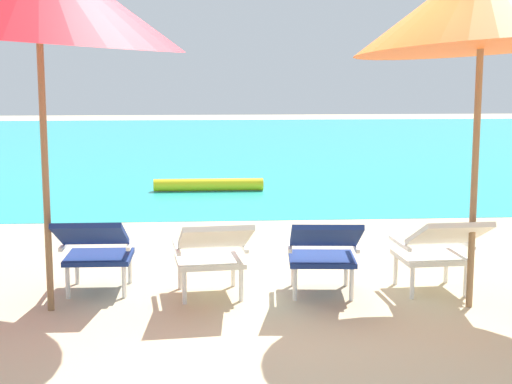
{
  "coord_description": "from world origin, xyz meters",
  "views": [
    {
      "loc": [
        -0.45,
        -5.98,
        1.8
      ],
      "look_at": [
        0.0,
        0.54,
        0.75
      ],
      "focal_mm": 54.72,
      "sensor_mm": 36.0,
      "label": 1
    }
  ],
  "objects_px": {
    "lounge_chair_far_left": "(96,247)",
    "lounge_chair_near_left": "(212,250)",
    "beach_umbrella_right": "(482,4)",
    "swim_buoy": "(209,185)",
    "lounge_chair_far_right": "(439,247)",
    "lounge_chair_near_right": "(323,249)"
  },
  "relations": [
    {
      "from": "lounge_chair_far_left",
      "to": "lounge_chair_near_left",
      "type": "distance_m",
      "value": 0.93
    },
    {
      "from": "lounge_chair_near_left",
      "to": "beach_umbrella_right",
      "type": "distance_m",
      "value": 2.69
    },
    {
      "from": "swim_buoy",
      "to": "lounge_chair_far_right",
      "type": "relative_size",
      "value": 1.76
    },
    {
      "from": "swim_buoy",
      "to": "lounge_chair_near_right",
      "type": "height_order",
      "value": "lounge_chair_near_right"
    },
    {
      "from": "beach_umbrella_right",
      "to": "lounge_chair_far_right",
      "type": "bearing_deg",
      "value": 119.87
    },
    {
      "from": "lounge_chair_near_right",
      "to": "swim_buoy",
      "type": "bearing_deg",
      "value": 98.85
    },
    {
      "from": "lounge_chair_far_left",
      "to": "lounge_chair_near_right",
      "type": "xyz_separation_m",
      "value": [
        1.78,
        -0.18,
        0.0
      ]
    },
    {
      "from": "lounge_chair_near_right",
      "to": "beach_umbrella_right",
      "type": "relative_size",
      "value": 0.34
    },
    {
      "from": "lounge_chair_near_left",
      "to": "lounge_chair_far_left",
      "type": "bearing_deg",
      "value": 169.0
    },
    {
      "from": "swim_buoy",
      "to": "lounge_chair_far_right",
      "type": "height_order",
      "value": "lounge_chair_far_right"
    },
    {
      "from": "lounge_chair_near_left",
      "to": "lounge_chair_near_right",
      "type": "height_order",
      "value": "same"
    },
    {
      "from": "lounge_chair_far_left",
      "to": "lounge_chair_far_right",
      "type": "bearing_deg",
      "value": -3.62
    },
    {
      "from": "lounge_chair_near_right",
      "to": "lounge_chair_far_right",
      "type": "relative_size",
      "value": 1.01
    },
    {
      "from": "swim_buoy",
      "to": "lounge_chair_near_right",
      "type": "xyz_separation_m",
      "value": [
        0.85,
        -5.45,
        0.31
      ]
    },
    {
      "from": "lounge_chair_near_right",
      "to": "lounge_chair_far_left",
      "type": "bearing_deg",
      "value": 174.2
    },
    {
      "from": "lounge_chair_far_left",
      "to": "lounge_chair_far_right",
      "type": "height_order",
      "value": "same"
    },
    {
      "from": "lounge_chair_far_right",
      "to": "beach_umbrella_right",
      "type": "bearing_deg",
      "value": -60.13
    },
    {
      "from": "swim_buoy",
      "to": "lounge_chair_far_left",
      "type": "xyz_separation_m",
      "value": [
        -0.93,
        -5.27,
        0.31
      ]
    },
    {
      "from": "swim_buoy",
      "to": "lounge_chair_far_right",
      "type": "distance_m",
      "value": 5.72
    },
    {
      "from": "lounge_chair_far_right",
      "to": "lounge_chair_far_left",
      "type": "bearing_deg",
      "value": 176.38
    },
    {
      "from": "lounge_chair_far_left",
      "to": "beach_umbrella_right",
      "type": "distance_m",
      "value": 3.42
    },
    {
      "from": "lounge_chair_far_right",
      "to": "lounge_chair_near_left",
      "type": "bearing_deg",
      "value": -179.79
    }
  ]
}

